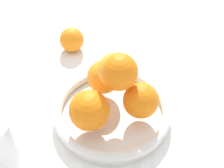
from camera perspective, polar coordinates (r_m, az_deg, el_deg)
ground_plane at (r=0.71m, az=-0.00°, el=-6.09°), size 4.00×4.00×0.00m
fruit_bowl at (r=0.69m, az=-0.00°, el=-5.13°), size 0.26×0.26×0.04m
orange_pile at (r=0.63m, az=0.08°, el=-0.73°), size 0.17×0.18×0.14m
stray_orange at (r=0.87m, az=-7.37°, el=8.04°), size 0.07×0.07×0.07m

